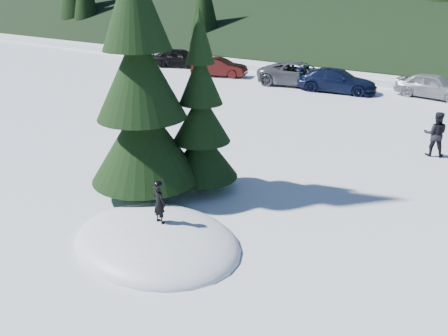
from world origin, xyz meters
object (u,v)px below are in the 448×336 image
Objects in this scene: adult_0 at (435,134)px; car_1 at (219,67)px; car_0 at (180,58)px; car_3 at (337,81)px; car_4 at (433,86)px; spruce_tall at (140,86)px; child_skier at (159,203)px; car_2 at (300,74)px; spruce_short at (201,123)px.

car_1 is (-16.47, 8.13, -0.18)m from adult_0.
car_0 is 14.07m from car_3.
spruce_tall is at bearing 176.27° from car_4.
spruce_tall reaches higher than child_skier.
adult_0 is (6.01, 8.86, -2.48)m from spruce_tall.
child_skier reaches higher than car_2.
adult_0 reaches higher than car_2.
car_2 is at bearing 103.62° from spruce_tall.
car_3 is at bearing -114.37° from car_0.
child_skier is 0.23× the size of car_0.
car_0 is 5.27m from car_1.
car_0 is 19.13m from car_4.
spruce_short is 1.34× the size of car_1.
spruce_short is 17.85m from car_4.
spruce_short is 1.21× the size of car_0.
adult_0 reaches higher than child_skier.
car_0 is at bearing 98.95° from car_4.
child_skier is at bearing -177.93° from car_3.
car_0 is 11.33m from car_2.
car_0 reaches higher than car_1.
spruce_short reaches higher than car_1.
spruce_tall reaches higher than adult_0.
adult_0 is 11.27m from car_3.
spruce_tall is at bearing 176.06° from car_3.
child_skier is at bearing -158.29° from car_0.
car_2 is at bearing 74.32° from car_3.
spruce_short is 3.19× the size of adult_0.
child_skier is 22.47m from car_1.
child_skier is (1.16, -3.00, -1.11)m from spruce_short.
car_3 is 5.39m from car_4.
child_skier is 26.66m from car_0.
spruce_short is at bearing -179.94° from car_3.
car_0 is at bearing -41.32° from adult_0.
car_4 is at bearing 81.72° from spruce_short.
spruce_short is at bearing -176.60° from car_2.
car_0 is 0.82× the size of car_2.
car_1 is 0.84× the size of car_3.
spruce_short is at bearing -64.01° from child_skier.
car_2 reaches higher than car_3.
spruce_short is 0.99× the size of car_2.
spruce_short is 19.40m from car_1.
adult_0 is 0.31× the size of car_2.
adult_0 reaches higher than car_0.
car_3 is (-1.53, 17.24, -2.63)m from spruce_tall.
spruce_tall is 2.11m from spruce_short.
spruce_tall reaches higher than car_0.
child_skier is at bearing -68.83° from spruce_short.
car_4 is (14.02, 2.01, 0.04)m from car_1.
child_skier is 0.19× the size of car_2.
spruce_short is at bearing 178.61° from car_4.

